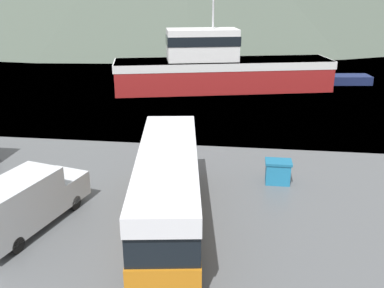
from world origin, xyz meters
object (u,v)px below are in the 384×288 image
(tour_bus, at_px, (168,184))
(storage_bin, at_px, (278,172))
(delivery_van, at_px, (24,202))
(small_boat, at_px, (335,79))
(fishing_boat, at_px, (219,67))

(tour_bus, distance_m, storage_bin, 7.29)
(delivery_van, xyz_separation_m, small_boat, (19.26, 33.15, -0.86))
(storage_bin, bearing_deg, delivery_van, -151.09)
(tour_bus, bearing_deg, small_boat, 59.17)
(delivery_van, relative_size, small_boat, 0.84)
(fishing_boat, relative_size, small_boat, 2.91)
(delivery_van, height_order, storage_bin, delivery_van)
(storage_bin, xyz_separation_m, small_boat, (7.89, 26.87, -0.20))
(tour_bus, bearing_deg, storage_bin, 35.06)
(fishing_boat, bearing_deg, storage_bin, -1.59)
(tour_bus, bearing_deg, fishing_boat, 80.60)
(fishing_boat, height_order, storage_bin, fishing_boat)
(storage_bin, height_order, small_boat, storage_bin)
(fishing_boat, bearing_deg, delivery_van, -26.82)
(fishing_boat, bearing_deg, small_boat, 96.88)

